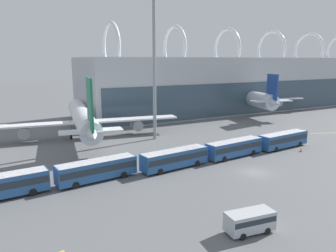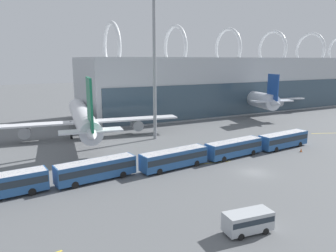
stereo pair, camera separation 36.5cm
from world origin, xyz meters
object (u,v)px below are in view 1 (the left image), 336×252
at_px(shuttle_bus_1, 97,169).
at_px(traffic_cone_0, 301,150).
at_px(floodlight_mast, 154,50).
at_px(airliner_at_gate_far, 246,97).
at_px(service_van_crossing, 250,220).
at_px(shuttle_bus_3, 234,147).
at_px(shuttle_bus_2, 175,158).
at_px(shuttle_bus_4, 283,139).
at_px(airliner_at_gate_near, 83,118).

bearing_deg(shuttle_bus_1, traffic_cone_0, -11.64).
relative_size(shuttle_bus_1, floodlight_mast, 0.38).
xyz_separation_m(airliner_at_gate_far, service_van_crossing, (-51.20, -58.65, -3.94)).
relative_size(shuttle_bus_3, floodlight_mast, 0.38).
bearing_deg(service_van_crossing, shuttle_bus_3, 60.32).
height_order(shuttle_bus_1, floodlight_mast, floodlight_mast).
height_order(shuttle_bus_2, shuttle_bus_4, same).
height_order(shuttle_bus_3, service_van_crossing, shuttle_bus_3).
height_order(shuttle_bus_3, shuttle_bus_4, same).
height_order(airliner_at_gate_far, service_van_crossing, airliner_at_gate_far).
distance_m(shuttle_bus_1, traffic_cone_0, 38.86).
bearing_deg(shuttle_bus_3, service_van_crossing, -132.01).
relative_size(airliner_at_gate_far, shuttle_bus_3, 3.34).
bearing_deg(floodlight_mast, traffic_cone_0, -48.58).
bearing_deg(service_van_crossing, shuttle_bus_2, 87.99).
xyz_separation_m(floodlight_mast, traffic_cone_0, (19.98, -22.65, -18.89)).
relative_size(airliner_at_gate_near, floodlight_mast, 1.40).
distance_m(airliner_at_gate_far, shuttle_bus_2, 61.07).
relative_size(shuttle_bus_3, shuttle_bus_4, 1.00).
bearing_deg(shuttle_bus_3, airliner_at_gate_far, 40.61).
bearing_deg(shuttle_bus_2, floodlight_mast, 66.77).
distance_m(airliner_at_gate_near, traffic_cone_0, 46.07).
distance_m(shuttle_bus_1, floodlight_mast, 31.90).
bearing_deg(shuttle_bus_2, service_van_crossing, -104.69).
distance_m(airliner_at_gate_far, floodlight_mast, 47.72).
height_order(shuttle_bus_4, traffic_cone_0, shuttle_bus_4).
bearing_deg(service_van_crossing, shuttle_bus_4, 44.04).
relative_size(airliner_at_gate_far, service_van_crossing, 7.60).
bearing_deg(service_van_crossing, airliner_at_gate_far, 55.47).
xyz_separation_m(airliner_at_gate_far, shuttle_bus_3, (-35.39, -37.11, -3.47)).
height_order(airliner_at_gate_far, floodlight_mast, floodlight_mast).
xyz_separation_m(airliner_at_gate_near, service_van_crossing, (4.44, -49.26, -3.09)).
bearing_deg(shuttle_bus_4, airliner_at_gate_far, 53.47).
bearing_deg(floodlight_mast, service_van_crossing, -102.78).
distance_m(service_van_crossing, floodlight_mast, 45.44).
height_order(shuttle_bus_3, traffic_cone_0, shuttle_bus_3).
bearing_deg(service_van_crossing, airliner_at_gate_near, 101.73).
xyz_separation_m(shuttle_bus_1, shuttle_bus_3, (25.24, -0.10, 0.00)).
relative_size(shuttle_bus_4, traffic_cone_0, 16.21).
height_order(shuttle_bus_4, floodlight_mast, floodlight_mast).
height_order(airliner_at_gate_near, shuttle_bus_2, airliner_at_gate_near).
bearing_deg(service_van_crossing, traffic_cone_0, 38.31).
relative_size(shuttle_bus_1, service_van_crossing, 2.28).
bearing_deg(traffic_cone_0, airliner_at_gate_near, 137.18).
height_order(airliner_at_gate_near, service_van_crossing, airliner_at_gate_near).
relative_size(shuttle_bus_2, shuttle_bus_4, 1.00).
height_order(airliner_at_gate_near, floodlight_mast, floodlight_mast).
bearing_deg(shuttle_bus_1, shuttle_bus_4, -6.15).
bearing_deg(airliner_at_gate_far, service_van_crossing, 151.81).
relative_size(service_van_crossing, floodlight_mast, 0.17).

